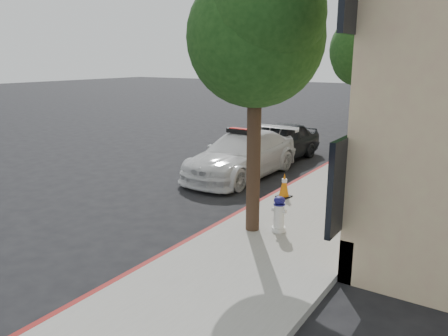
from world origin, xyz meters
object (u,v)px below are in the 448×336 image
police_car (242,155)px  parked_car_mid (278,142)px  fire_hydrant (279,214)px  traffic_cone (284,185)px  parked_car_far (384,114)px

police_car → parked_car_mid: (-0.04, 2.76, 0.00)m
parked_car_mid → fire_hydrant: parked_car_mid is taller
parked_car_mid → traffic_cone: 5.10m
fire_hydrant → traffic_cone: 2.50m
parked_car_far → parked_car_mid: bearing=-92.1°
parked_car_mid → parked_car_far: 11.76m
parked_car_mid → fire_hydrant: (3.38, -6.78, -0.20)m
parked_car_far → police_car: bearing=-90.9°
parked_car_mid → parked_car_far: parked_car_mid is taller
police_car → parked_car_far: size_ratio=1.22×
police_car → parked_car_far: 14.51m
parked_car_far → traffic_cone: 16.24m
fire_hydrant → traffic_cone: (-0.97, 2.30, -0.05)m
traffic_cone → fire_hydrant: bearing=-67.1°
parked_car_mid → traffic_cone: parked_car_mid is taller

